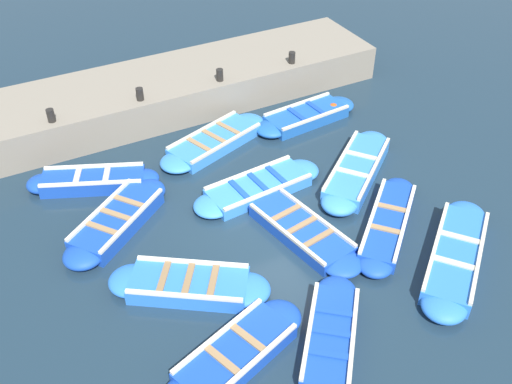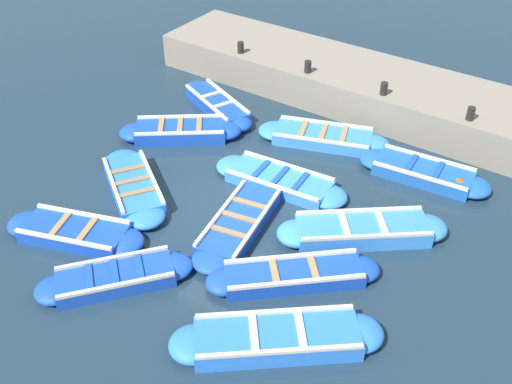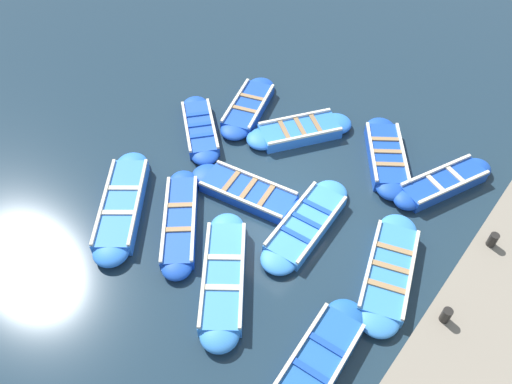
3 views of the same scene
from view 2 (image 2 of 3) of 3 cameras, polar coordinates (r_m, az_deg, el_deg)
ground_plane at (r=14.09m, az=-1.89°, el=-1.53°), size 120.00×120.00×0.00m
boat_end_of_row at (r=13.44m, az=-1.59°, el=-2.93°), size 3.61×1.53×0.36m
boat_tucked at (r=12.49m, az=-13.24°, el=-7.96°), size 2.97×2.64×0.37m
boat_far_corner at (r=13.76m, az=-16.87°, el=-3.72°), size 1.90×3.35×0.37m
boat_stern_in at (r=17.85m, az=-3.73°, el=8.27°), size 1.96×3.29×0.42m
boat_alongside at (r=16.66m, az=-7.20°, el=5.76°), size 2.73×3.22×0.43m
boat_outer_right at (r=16.44m, az=6.39°, el=5.22°), size 2.10×3.71×0.37m
boat_centre at (r=11.12m, az=2.02°, el=-13.78°), size 3.17×3.61×0.44m
boat_inner_gap at (r=14.70m, az=2.27°, el=1.08°), size 1.24×3.58×0.36m
boat_drifting at (r=14.76m, az=-11.59°, el=0.52°), size 2.63×3.30×0.40m
boat_bow_out at (r=15.51m, az=15.66°, el=1.79°), size 1.21×3.40×0.38m
boat_broadside at (r=12.24m, az=3.60°, el=-7.93°), size 2.94×3.17×0.37m
boat_mid_row at (r=13.38m, az=10.09°, el=-3.64°), size 3.04×3.52×0.44m
quay_wall at (r=18.43m, az=9.79°, el=9.99°), size 2.83×12.96×1.05m
bollard_north at (r=16.23m, az=19.77°, el=7.05°), size 0.20×0.20×0.35m
bollard_mid_north at (r=16.83m, az=12.08°, el=9.61°), size 0.20×0.20×0.35m
bollard_mid_south at (r=17.74m, az=4.96°, el=11.80°), size 0.20×0.20×0.35m
bollard_south at (r=18.91m, az=-1.48°, el=13.60°), size 0.20×0.20×0.35m
buoy_orange_near at (r=15.31m, az=18.76°, el=0.61°), size 0.34×0.34×0.34m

